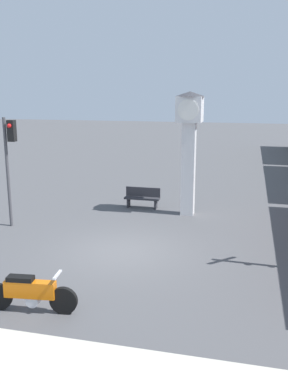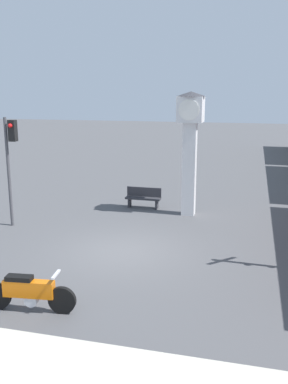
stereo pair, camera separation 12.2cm
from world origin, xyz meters
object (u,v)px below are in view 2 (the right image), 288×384
Objects in this scene: motorcycle at (29,292)px; clock_tower at (190,135)px; traffic_light at (11,152)px; bench at (143,197)px.

clock_tower reaches higher than motorcycle.
bench is at bearing 42.50° from traffic_light.
traffic_light reaches higher than bench.
clock_tower is at bearing 27.24° from traffic_light.
traffic_light is (-3.92, 5.95, 2.43)m from motorcycle.
motorcycle is at bearing -104.94° from clock_tower.
motorcycle is 0.44× the size of clock_tower.
clock_tower is at bearing -15.38° from bench.
traffic_light is (-6.38, -3.29, -0.50)m from clock_tower.
bench is at bearing 81.55° from motorcycle.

